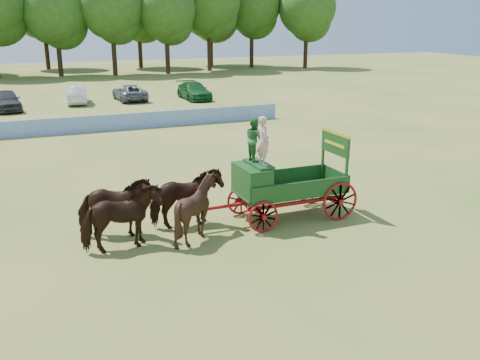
% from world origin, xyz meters
% --- Properties ---
extents(ground, '(160.00, 160.00, 0.00)m').
position_xyz_m(ground, '(0.00, 0.00, 0.00)').
color(ground, olive).
rests_on(ground, ground).
extents(horse_lead_left, '(2.53, 1.35, 2.05)m').
position_xyz_m(horse_lead_left, '(-2.69, -0.98, 1.03)').
color(horse_lead_left, black).
rests_on(horse_lead_left, ground).
extents(horse_lead_right, '(2.63, 1.67, 2.05)m').
position_xyz_m(horse_lead_right, '(-2.69, 0.12, 1.03)').
color(horse_lead_right, black).
rests_on(horse_lead_right, ground).
extents(horse_wheel_left, '(1.93, 1.73, 2.06)m').
position_xyz_m(horse_wheel_left, '(-0.29, -0.98, 1.03)').
color(horse_wheel_left, black).
rests_on(horse_wheel_left, ground).
extents(horse_wheel_right, '(2.43, 1.12, 2.05)m').
position_xyz_m(horse_wheel_right, '(-0.29, 0.12, 1.03)').
color(horse_wheel_right, black).
rests_on(horse_wheel_right, ground).
extents(farm_dray, '(5.99, 2.00, 3.83)m').
position_xyz_m(farm_dray, '(2.66, -0.41, 1.64)').
color(farm_dray, '#9A110F').
rests_on(farm_dray, ground).
extents(sponsor_banner, '(26.00, 0.08, 1.05)m').
position_xyz_m(sponsor_banner, '(-1.00, 18.00, 0.53)').
color(sponsor_banner, '#1F4BAB').
rests_on(sponsor_banner, ground).
extents(treeline, '(87.40, 23.68, 16.01)m').
position_xyz_m(treeline, '(-5.14, 59.68, 8.98)').
color(treeline, '#382314').
rests_on(treeline, ground).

